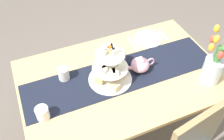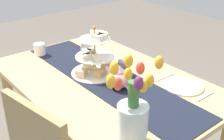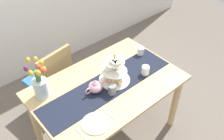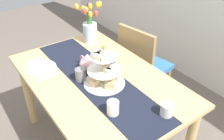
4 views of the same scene
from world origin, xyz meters
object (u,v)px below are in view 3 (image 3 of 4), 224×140
Objects in this scene: fork_left at (81,133)px; cream_jug at (141,51)px; tiered_cake_stand at (114,72)px; knife_left at (109,114)px; chair_left at (52,79)px; tulip_vase at (40,84)px; mug_white_text at (145,70)px; dining_table at (107,93)px; dinner_plate_left at (96,123)px; teapot at (95,87)px; mug_grey at (112,89)px.

cream_jug is at bearing 21.16° from fork_left.
tiered_cake_stand is 1.79× the size of knife_left.
tulip_vase is at bearing -124.63° from chair_left.
tiered_cake_stand reaches higher than mug_white_text.
fork_left is at bearing -150.25° from dining_table.
dining_table is 14.86× the size of mug_white_text.
dinner_plate_left reaches higher than dining_table.
teapot is at bearing 38.07° from fork_left.
teapot is at bearing 74.39° from knife_left.
tiered_cake_stand is at bearing 0.85° from teapot.
dining_table is at bearing 0.00° from teapot.
dinner_plate_left is (-0.94, -0.42, -0.04)m from cream_jug.
dining_table is 9.41× the size of fork_left.
fork_left is (-0.60, -0.29, -0.10)m from tiered_cake_stand.
teapot is 1.40× the size of knife_left.
mug_grey is at bearing 178.44° from mug_white_text.
tulip_vase is 0.65m from knife_left.
mug_grey is at bearing 20.15° from fork_left.
tiered_cake_stand is at bearing 26.03° from fork_left.
dinner_plate_left is at bearing 0.00° from fork_left.
fork_left is (0.02, -0.56, -0.14)m from tulip_vase.
mug_white_text is (0.63, -0.81, 0.30)m from chair_left.
cream_jug is 1.03m from dinner_plate_left.
mug_grey reaches higher than knife_left.
teapot is 1.59× the size of fork_left.
fork_left is at bearing -153.97° from tiered_cake_stand.
dining_table is 0.74m from chair_left.
dinner_plate_left is (0.17, -0.56, -0.14)m from tulip_vase.
fork_left reaches higher than dining_table.
chair_left reaches higher than cream_jug.
mug_white_text is (0.42, -0.01, -0.00)m from mug_grey.
teapot is 0.48m from tulip_vase.
dinner_plate_left is (-0.23, -0.29, -0.05)m from teapot.
fork_left is 0.29m from knife_left.
fork_left is at bearing -169.80° from mug_white_text.
cream_jug is at bearing 52.66° from mug_white_text.
cream_jug is 0.67m from mug_grey.
tulip_vase is 4.57× the size of cream_jug.
mug_white_text reaches higher than dinner_plate_left.
knife_left is (0.14, 0.00, -0.00)m from dinner_plate_left.
dining_table is 3.63× the size of tulip_vase.
tulip_vase is at bearing 157.19° from tiered_cake_stand.
fork_left is (-0.14, 0.00, -0.00)m from dinner_plate_left.
dinner_plate_left is 1.35× the size of knife_left.
teapot reaches higher than mug_white_text.
dinner_plate_left is at bearing -151.99° from mug_grey.
dinner_plate_left is (-0.46, -0.29, -0.10)m from tiered_cake_stand.
knife_left is 1.79× the size of mug_grey.
teapot reaches higher than dining_table.
dining_table is 0.61m from cream_jug.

